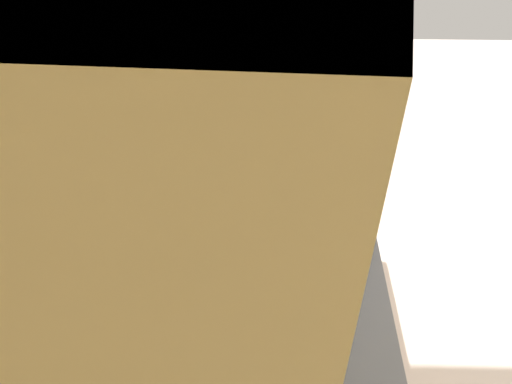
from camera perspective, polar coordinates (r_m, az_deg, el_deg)
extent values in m
cube|color=beige|center=(1.69, -11.48, 13.37)|extent=(3.94, 0.12, 2.61)
cube|color=beige|center=(1.95, 1.31, -15.58)|extent=(2.98, 0.64, 0.89)
cube|color=#4C4E52|center=(1.58, 1.57, -6.60)|extent=(3.01, 0.67, 0.02)
cube|color=#332819|center=(2.10, 10.33, -10.62)|extent=(0.01, 0.01, 0.82)
cube|color=#332819|center=(2.38, 9.18, -2.50)|extent=(0.01, 0.01, 0.82)
cube|color=#332819|center=(2.70, 8.31, 3.80)|extent=(0.01, 0.01, 0.82)
cube|color=#B7BABF|center=(3.29, 1.25, 11.95)|extent=(0.60, 0.61, 0.91)
cube|color=black|center=(3.33, 6.70, 11.13)|extent=(0.47, 0.01, 0.50)
cube|color=black|center=(3.09, 1.38, 19.49)|extent=(0.57, 0.58, 0.02)
cylinder|color=#38383D|center=(2.96, 3.61, 18.74)|extent=(0.11, 0.11, 0.01)
cylinder|color=#38383D|center=(3.21, 3.49, 20.58)|extent=(0.11, 0.11, 0.01)
cylinder|color=#38383D|center=(2.96, -0.88, 18.81)|extent=(0.11, 0.11, 0.01)
cube|color=#B7BABF|center=(1.51, 0.91, -1.59)|extent=(0.51, 0.38, 0.28)
cube|color=black|center=(1.49, 8.42, -2.91)|extent=(0.32, 0.01, 0.19)
cube|color=#2D2D33|center=(1.67, 7.69, 3.00)|extent=(0.09, 0.01, 0.19)
cylinder|color=#4C8CBF|center=(2.56, 3.64, 15.11)|extent=(0.18, 0.18, 0.06)
cylinder|color=#4791B7|center=(2.56, 3.65, 15.42)|extent=(0.15, 0.15, 0.03)
cylinder|color=black|center=(2.24, 3.91, 12.29)|extent=(0.14, 0.14, 0.15)
cylinder|color=black|center=(2.20, 4.02, 14.33)|extent=(0.03, 0.03, 0.02)
cylinder|color=black|center=(2.29, 3.89, 13.88)|extent=(0.08, 0.02, 0.05)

